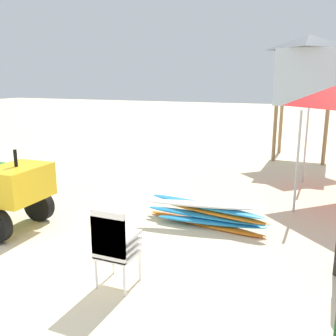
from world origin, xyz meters
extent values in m
plane|color=beige|center=(0.00, 0.00, 0.00)|extent=(80.00, 80.00, 0.00)
cube|color=gold|center=(-1.90, 1.24, 0.90)|extent=(0.84, 1.13, 0.60)
cylinder|color=black|center=(-1.90, 1.24, 1.35)|extent=(0.06, 0.06, 0.30)
cylinder|color=black|center=(-1.97, 1.79, 0.30)|extent=(0.61, 0.20, 0.60)
cube|color=white|center=(0.64, 0.35, 0.44)|extent=(0.48, 0.48, 0.04)
cube|color=white|center=(0.64, 0.13, 0.64)|extent=(0.48, 0.04, 0.40)
cube|color=white|center=(0.64, 0.35, 0.53)|extent=(0.48, 0.48, 0.04)
cube|color=white|center=(0.64, 0.13, 0.73)|extent=(0.48, 0.04, 0.40)
cube|color=white|center=(0.64, 0.35, 0.62)|extent=(0.48, 0.48, 0.04)
cube|color=white|center=(0.64, 0.13, 0.82)|extent=(0.48, 0.04, 0.40)
cube|color=white|center=(0.64, 0.35, 0.71)|extent=(0.48, 0.48, 0.04)
cube|color=white|center=(0.64, 0.13, 0.91)|extent=(0.48, 0.04, 0.40)
cylinder|color=white|center=(0.85, 0.56, 0.21)|extent=(0.04, 0.04, 0.42)
cylinder|color=white|center=(0.43, 0.56, 0.21)|extent=(0.04, 0.04, 0.42)
cylinder|color=white|center=(0.85, 0.14, 0.21)|extent=(0.04, 0.04, 0.42)
cylinder|color=white|center=(0.43, 0.14, 0.21)|extent=(0.04, 0.04, 0.42)
ellipsoid|color=orange|center=(1.05, 2.80, 0.04)|extent=(2.41, 0.66, 0.08)
ellipsoid|color=#268CCC|center=(1.20, 2.73, 0.12)|extent=(2.06, 0.51, 0.08)
ellipsoid|color=#268CCC|center=(1.07, 2.79, 0.20)|extent=(2.37, 0.33, 0.08)
ellipsoid|color=orange|center=(1.11, 2.84, 0.28)|extent=(2.41, 0.74, 0.08)
ellipsoid|color=#268CCC|center=(1.04, 2.88, 0.36)|extent=(2.45, 0.78, 0.08)
ellipsoid|color=white|center=(1.04, 2.70, 0.44)|extent=(2.34, 0.69, 0.08)
cylinder|color=#B2B2B7|center=(2.53, 4.24, 1.05)|extent=(0.05, 0.05, 2.10)
cylinder|color=#B2B2B7|center=(2.53, 6.81, 1.05)|extent=(0.05, 0.05, 2.10)
cylinder|color=olive|center=(1.41, 9.23, 0.92)|extent=(0.12, 0.12, 1.85)
cylinder|color=olive|center=(2.97, 9.23, 0.92)|extent=(0.12, 0.12, 1.85)
cylinder|color=olive|center=(1.41, 10.79, 0.92)|extent=(0.12, 0.12, 1.85)
cylinder|color=olive|center=(2.97, 10.79, 0.92)|extent=(0.12, 0.12, 1.85)
cube|color=silver|center=(2.19, 10.01, 2.75)|extent=(1.80, 1.80, 1.80)
pyramid|color=#4C5156|center=(2.19, 10.01, 3.87)|extent=(1.98, 1.98, 0.45)
camera|label=1|loc=(3.05, -3.58, 2.68)|focal=40.21mm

